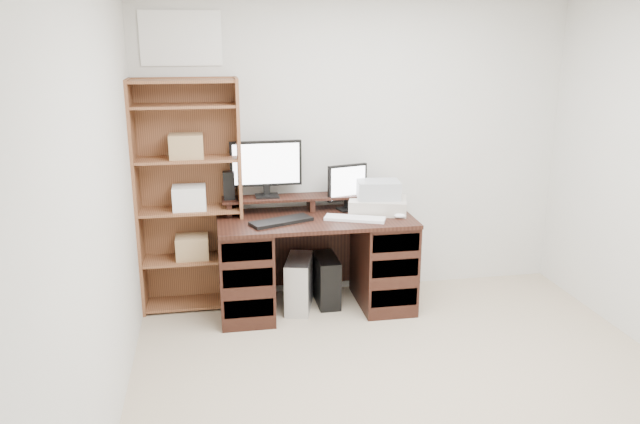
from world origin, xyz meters
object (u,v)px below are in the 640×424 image
object	(u,v)px
monitor_wide	(266,166)
monitor_small	(347,185)
tower_silver	(299,283)
tower_black	(326,280)
bookshelf	(189,195)
desk	(315,261)
printer	(378,205)

from	to	relation	value
monitor_wide	monitor_small	bearing A→B (deg)	-6.86
monitor_small	monitor_wide	bearing A→B (deg)	158.66
monitor_small	tower_silver	bearing A→B (deg)	-173.32
tower_black	bookshelf	distance (m)	1.28
tower_silver	tower_black	size ratio (longest dim) A/B	1.06
desk	tower_silver	world-z (taller)	desk
bookshelf	tower_black	bearing A→B (deg)	-7.94
monitor_small	tower_silver	size ratio (longest dim) A/B	0.88
monitor_small	tower_silver	xyz separation A→B (m)	(-0.42, -0.17, -0.74)
monitor_wide	monitor_small	distance (m)	0.66
monitor_wide	bookshelf	distance (m)	0.63
tower_black	bookshelf	xyz separation A→B (m)	(-1.05, 0.15, 0.72)
desk	tower_black	xyz separation A→B (m)	(0.10, 0.07, -0.19)
bookshelf	monitor_small	bearing A→B (deg)	-1.91
desk	printer	world-z (taller)	printer
desk	monitor_wide	bearing A→B (deg)	145.41
bookshelf	monitor_wide	bearing A→B (deg)	2.62
monitor_small	tower_silver	world-z (taller)	monitor_small
monitor_wide	tower_silver	distance (m)	0.97
monitor_wide	printer	size ratio (longest dim) A/B	1.26
desk	tower_silver	size ratio (longest dim) A/B	3.60
monitor_small	printer	size ratio (longest dim) A/B	0.83
monitor_small	printer	world-z (taller)	monitor_small
desk	monitor_wide	distance (m)	0.84
desk	bookshelf	bearing A→B (deg)	167.35
desk	tower_black	bearing A→B (deg)	32.94
tower_silver	tower_black	xyz separation A→B (m)	(0.23, 0.06, -0.01)
monitor_wide	monitor_small	world-z (taller)	monitor_wide
monitor_small	bookshelf	bearing A→B (deg)	162.90
desk	printer	xyz separation A→B (m)	(0.51, 0.06, 0.42)
tower_silver	bookshelf	world-z (taller)	bookshelf
printer	bookshelf	size ratio (longest dim) A/B	0.25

